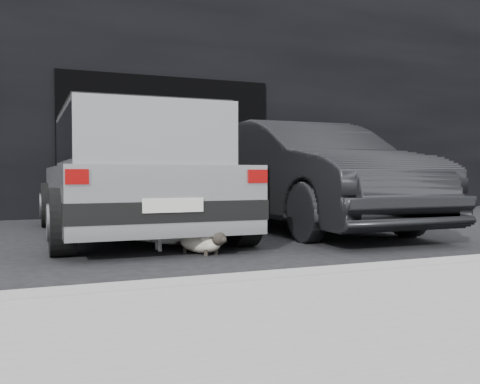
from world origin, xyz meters
name	(u,v)px	position (x,y,z in m)	size (l,w,h in m)	color
ground	(172,244)	(0.00, 0.00, 0.00)	(80.00, 80.00, 0.00)	black
building_facade	(144,96)	(1.00, 6.00, 2.50)	(34.00, 4.00, 5.00)	black
garage_opening	(168,146)	(1.00, 3.99, 1.30)	(4.00, 0.10, 2.60)	black
curb	(394,272)	(1.00, -2.60, 0.06)	(18.00, 0.25, 0.12)	gray
silver_hatchback	(132,168)	(-0.25, 0.95, 0.87)	(2.17, 4.32, 1.58)	#A2A5A7
second_car	(306,175)	(2.19, 0.84, 0.77)	(1.63, 4.66, 1.54)	black
cat_siamese	(203,242)	(0.09, -0.86, 0.12)	(0.46, 0.71, 0.27)	beige
cat_white	(177,232)	(-0.06, -0.44, 0.18)	(0.80, 0.29, 0.37)	silver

